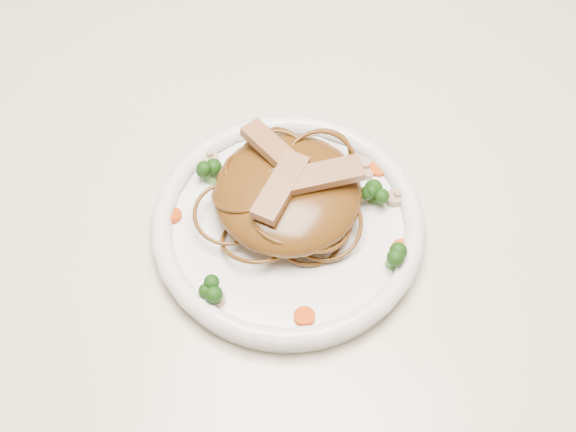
# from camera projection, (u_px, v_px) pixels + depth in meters

# --- Properties ---
(table) EXTENTS (1.20, 0.80, 0.75)m
(table) POSITION_uv_depth(u_px,v_px,m) (293.00, 252.00, 0.87)
(table) COLOR beige
(table) RESTS_ON ground
(plate) EXTENTS (0.34, 0.34, 0.02)m
(plate) POSITION_uv_depth(u_px,v_px,m) (288.00, 229.00, 0.76)
(plate) COLOR white
(plate) RESTS_ON table
(noodle_mound) EXTENTS (0.19, 0.19, 0.05)m
(noodle_mound) POSITION_uv_depth(u_px,v_px,m) (288.00, 193.00, 0.75)
(noodle_mound) COLOR brown
(noodle_mound) RESTS_ON plate
(chicken_a) EXTENTS (0.07, 0.06, 0.01)m
(chicken_a) POSITION_uv_depth(u_px,v_px,m) (323.00, 175.00, 0.72)
(chicken_a) COLOR #A7774E
(chicken_a) RESTS_ON noodle_mound
(chicken_b) EXTENTS (0.07, 0.05, 0.01)m
(chicken_b) POSITION_uv_depth(u_px,v_px,m) (272.00, 148.00, 0.74)
(chicken_b) COLOR #A7774E
(chicken_b) RESTS_ON noodle_mound
(chicken_c) EXTENTS (0.04, 0.08, 0.01)m
(chicken_c) POSITION_uv_depth(u_px,v_px,m) (281.00, 187.00, 0.71)
(chicken_c) COLOR #A7774E
(chicken_c) RESTS_ON noodle_mound
(broccoli_0) EXTENTS (0.04, 0.04, 0.03)m
(broccoli_0) POSITION_uv_depth(u_px,v_px,m) (376.00, 189.00, 0.76)
(broccoli_0) COLOR #18460E
(broccoli_0) RESTS_ON plate
(broccoli_1) EXTENTS (0.03, 0.03, 0.03)m
(broccoli_1) POSITION_uv_depth(u_px,v_px,m) (210.00, 172.00, 0.78)
(broccoli_1) COLOR #18460E
(broccoli_1) RESTS_ON plate
(broccoli_2) EXTENTS (0.03, 0.03, 0.03)m
(broccoli_2) POSITION_uv_depth(u_px,v_px,m) (212.00, 287.00, 0.70)
(broccoli_2) COLOR #18460E
(broccoli_2) RESTS_ON plate
(broccoli_3) EXTENTS (0.03, 0.03, 0.03)m
(broccoli_3) POSITION_uv_depth(u_px,v_px,m) (394.00, 255.00, 0.72)
(broccoli_3) COLOR #18460E
(broccoli_3) RESTS_ON plate
(carrot_0) EXTENTS (0.02, 0.02, 0.00)m
(carrot_0) POSITION_uv_depth(u_px,v_px,m) (378.00, 168.00, 0.79)
(carrot_0) COLOR #C94E07
(carrot_0) RESTS_ON plate
(carrot_1) EXTENTS (0.02, 0.02, 0.00)m
(carrot_1) POSITION_uv_depth(u_px,v_px,m) (173.00, 215.00, 0.76)
(carrot_1) COLOR #C94E07
(carrot_1) RESTS_ON plate
(carrot_2) EXTENTS (0.02, 0.02, 0.00)m
(carrot_2) POSITION_uv_depth(u_px,v_px,m) (402.00, 248.00, 0.74)
(carrot_2) COLOR #C94E07
(carrot_2) RESTS_ON plate
(carrot_3) EXTENTS (0.02, 0.02, 0.00)m
(carrot_3) POSITION_uv_depth(u_px,v_px,m) (288.00, 149.00, 0.80)
(carrot_3) COLOR #C94E07
(carrot_3) RESTS_ON plate
(carrot_4) EXTENTS (0.03, 0.03, 0.00)m
(carrot_4) POSITION_uv_depth(u_px,v_px,m) (304.00, 317.00, 0.70)
(carrot_4) COLOR #C94E07
(carrot_4) RESTS_ON plate
(mushroom_0) EXTENTS (0.03, 0.03, 0.01)m
(mushroom_0) POSITION_uv_depth(u_px,v_px,m) (213.00, 297.00, 0.71)
(mushroom_0) COLOR #C3AC92
(mushroom_0) RESTS_ON plate
(mushroom_1) EXTENTS (0.04, 0.04, 0.01)m
(mushroom_1) POSITION_uv_depth(u_px,v_px,m) (397.00, 196.00, 0.77)
(mushroom_1) COLOR #C3AC92
(mushroom_1) RESTS_ON plate
(mushroom_2) EXTENTS (0.03, 0.03, 0.01)m
(mushroom_2) POSITION_uv_depth(u_px,v_px,m) (210.00, 157.00, 0.80)
(mushroom_2) COLOR #C3AC92
(mushroom_2) RESTS_ON plate
(mushroom_3) EXTENTS (0.04, 0.04, 0.01)m
(mushroom_3) POSITION_uv_depth(u_px,v_px,m) (365.00, 168.00, 0.79)
(mushroom_3) COLOR #C3AC92
(mushroom_3) RESTS_ON plate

